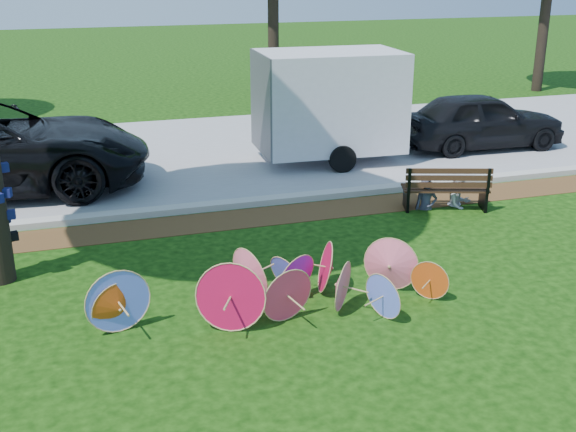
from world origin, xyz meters
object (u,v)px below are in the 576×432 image
parasol_pile (272,285)px  person_left (428,180)px  cargo_trailer (329,101)px  person_right (461,177)px  park_bench (445,187)px  dark_pickup (481,121)px

parasol_pile → person_left: 5.02m
cargo_trailer → person_right: cargo_trailer is taller
parasol_pile → cargo_trailer: cargo_trailer is taller
parasol_pile → person_right: person_right is taller
parasol_pile → park_bench: size_ratio=2.99×
dark_pickup → person_left: size_ratio=3.51×
cargo_trailer → park_bench: 4.07m
dark_pickup → person_right: (-2.76, -3.78, -0.13)m
parasol_pile → park_bench: (4.28, 3.06, 0.04)m
cargo_trailer → person_right: (1.23, -3.80, -0.84)m
cargo_trailer → person_left: size_ratio=2.72×
dark_pickup → cargo_trailer: (-3.98, 0.02, 0.71)m
cargo_trailer → person_left: bearing=-79.2°
dark_pickup → person_left: bearing=139.3°
cargo_trailer → park_bench: (0.88, -3.85, -0.98)m
dark_pickup → person_left: dark_pickup is taller
dark_pickup → person_right: 4.68m
dark_pickup → person_right: dark_pickup is taller
parasol_pile → person_right: size_ratio=4.27×
person_left → person_right: size_ratio=1.02×
park_bench → dark_pickup: bearing=69.0°
dark_pickup → park_bench: bearing=142.7°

